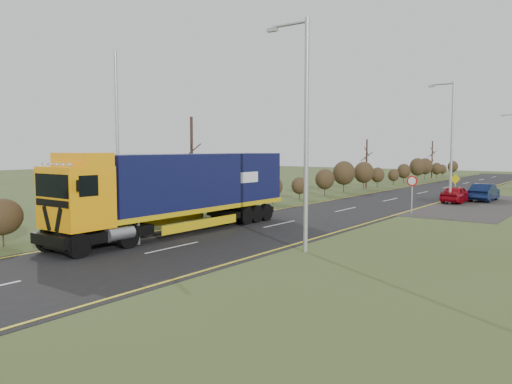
{
  "coord_description": "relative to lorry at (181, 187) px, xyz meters",
  "views": [
    {
      "loc": [
        14.84,
        -18.37,
        4.12
      ],
      "look_at": [
        0.04,
        1.77,
        1.93
      ],
      "focal_mm": 35.0,
      "sensor_mm": 36.0,
      "label": 1
    }
  ],
  "objects": [
    {
      "name": "ground",
      "position": [
        2.39,
        1.09,
        -2.24
      ],
      "size": [
        160.0,
        160.0,
        0.0
      ],
      "primitive_type": "plane",
      "color": "#3C4D21",
      "rests_on": "ground"
    },
    {
      "name": "road",
      "position": [
        2.39,
        11.09,
        -2.23
      ],
      "size": [
        8.0,
        120.0,
        0.02
      ],
      "primitive_type": "cube",
      "color": "black",
      "rests_on": "ground"
    },
    {
      "name": "layby",
      "position": [
        8.89,
        21.09,
        -2.23
      ],
      "size": [
        6.0,
        18.0,
        0.02
      ],
      "primitive_type": "cube",
      "color": "#292725",
      "rests_on": "ground"
    },
    {
      "name": "lane_markings",
      "position": [
        2.39,
        10.79,
        -2.21
      ],
      "size": [
        7.52,
        116.0,
        0.01
      ],
      "color": "gold",
      "rests_on": "road"
    },
    {
      "name": "hedgerow",
      "position": [
        -3.6,
        8.99,
        -0.62
      ],
      "size": [
        2.24,
        102.04,
        6.05
      ],
      "color": "#2F2114",
      "rests_on": "ground"
    },
    {
      "name": "lorry",
      "position": [
        0.0,
        0.0,
        0.0
      ],
      "size": [
        2.76,
        14.16,
        3.95
      ],
      "rotation": [
        0.0,
        0.0,
        -0.0
      ],
      "color": "black",
      "rests_on": "ground"
    },
    {
      "name": "car_red_hatchback",
      "position": [
        7.19,
        22.06,
        -1.6
      ],
      "size": [
        1.71,
        3.85,
        1.29
      ],
      "primitive_type": "imported",
      "rotation": [
        0.0,
        0.0,
        3.09
      ],
      "color": "maroon",
      "rests_on": "ground"
    },
    {
      "name": "car_blue_sedan",
      "position": [
        8.64,
        24.66,
        -1.56
      ],
      "size": [
        1.54,
        4.15,
        1.36
      ],
      "primitive_type": "imported",
      "rotation": [
        0.0,
        0.0,
        3.12
      ],
      "color": "#091333",
      "rests_on": "ground"
    },
    {
      "name": "streetlight_near",
      "position": [
        7.09,
        -0.31,
        2.79
      ],
      "size": [
        1.94,
        0.18,
        9.13
      ],
      "color": "#A2A5A7",
      "rests_on": "ground"
    },
    {
      "name": "streetlight_mid",
      "position": [
        6.98,
        20.75,
        2.7
      ],
      "size": [
        1.91,
        0.18,
        8.98
      ],
      "color": "#A2A5A7",
      "rests_on": "ground"
    },
    {
      "name": "left_pole",
      "position": [
        -3.65,
        -0.84,
        2.28
      ],
      "size": [
        0.16,
        0.16,
        9.04
      ],
      "primitive_type": "cylinder",
      "color": "#A2A5A7",
      "rests_on": "ground"
    },
    {
      "name": "speed_sign",
      "position": [
        6.59,
        13.86,
        -0.55
      ],
      "size": [
        0.66,
        0.1,
        2.41
      ],
      "color": "#A2A5A7",
      "rests_on": "ground"
    },
    {
      "name": "warning_board",
      "position": [
        6.59,
        23.98,
        -0.95
      ],
      "size": [
        0.8,
        0.11,
        2.09
      ],
      "color": "#A2A5A7",
      "rests_on": "ground"
    }
  ]
}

